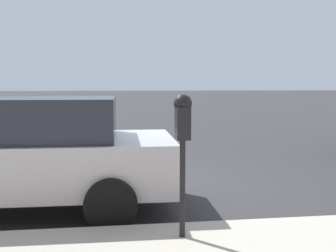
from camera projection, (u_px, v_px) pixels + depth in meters
ground_plane at (124, 187)px, 6.68m from camera, size 220.00×220.00×0.00m
parking_meter at (183, 129)px, 4.04m from camera, size 0.21×0.19×1.51m
car_silver at (14, 153)px, 5.35m from camera, size 2.07×4.48×1.56m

